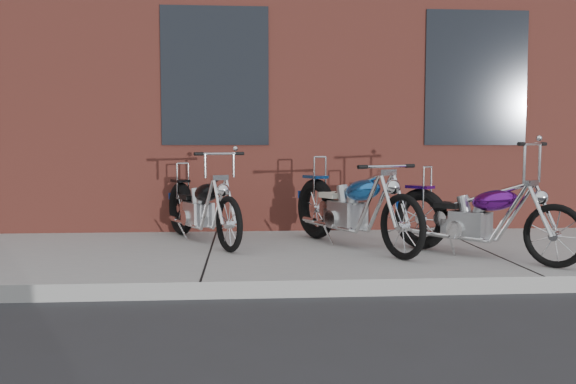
{
  "coord_description": "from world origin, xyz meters",
  "views": [
    {
      "loc": [
        0.38,
        -5.09,
        1.31
      ],
      "look_at": [
        0.8,
        0.8,
        0.85
      ],
      "focal_mm": 38.0,
      "sensor_mm": 36.0,
      "label": 1
    }
  ],
  "objects": [
    {
      "name": "building_brick",
      "position": [
        0.0,
        8.0,
        4.0
      ],
      "size": [
        22.0,
        10.0,
        8.0
      ],
      "primitive_type": "cube",
      "color": "brown",
      "rests_on": "ground"
    },
    {
      "name": "chopper_purple",
      "position": [
        2.76,
        0.96,
        0.53
      ],
      "size": [
        1.44,
        1.66,
        1.18
      ],
      "rotation": [
        0.0,
        0.0,
        -0.86
      ],
      "color": "black",
      "rests_on": "sidewalk"
    },
    {
      "name": "chopper_third",
      "position": [
        -0.14,
        2.14,
        0.53
      ],
      "size": [
        1.01,
        1.95,
        1.07
      ],
      "rotation": [
        0.0,
        0.0,
        -1.12
      ],
      "color": "black",
      "rests_on": "sidewalk"
    },
    {
      "name": "ground",
      "position": [
        0.0,
        0.0,
        0.0
      ],
      "size": [
        120.0,
        120.0,
        0.0
      ],
      "primitive_type": "plane",
      "color": "#2A2A2D",
      "rests_on": "ground"
    },
    {
      "name": "sidewalk",
      "position": [
        0.0,
        1.5,
        0.07
      ],
      "size": [
        22.0,
        3.0,
        0.15
      ],
      "primitive_type": "cube",
      "color": "gray",
      "rests_on": "ground"
    },
    {
      "name": "chopper_blue",
      "position": [
        1.58,
        1.65,
        0.57
      ],
      "size": [
        1.1,
        2.14,
        1.01
      ],
      "rotation": [
        0.0,
        0.0,
        -1.12
      ],
      "color": "black",
      "rests_on": "sidewalk"
    }
  ]
}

